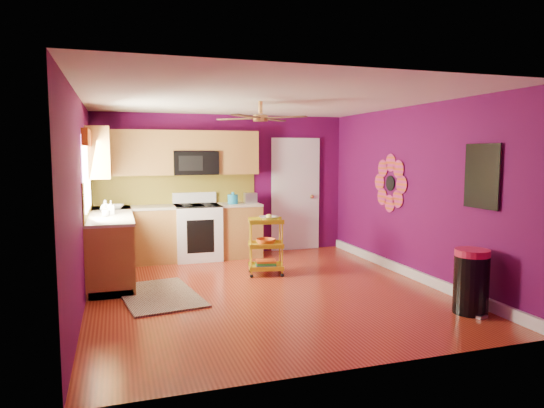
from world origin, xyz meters
name	(u,v)px	position (x,y,z in m)	size (l,w,h in m)	color
ground	(265,290)	(0.00, 0.00, 0.00)	(5.00, 5.00, 0.00)	maroon
room_envelope	(267,167)	(0.03, 0.00, 1.63)	(4.54, 5.04, 2.52)	#520944
lower_cabinets	(151,240)	(-1.35, 1.82, 0.43)	(2.81, 2.31, 0.94)	#8F5D27
electric_range	(197,231)	(-0.55, 2.17, 0.48)	(0.76, 0.66, 1.13)	white
upper_cabinetry	(154,154)	(-1.24, 2.17, 1.80)	(2.80, 2.30, 1.26)	#8F5D27
left_window	(87,159)	(-2.22, 1.05, 1.74)	(0.08, 1.35, 1.08)	white
panel_door	(295,196)	(1.35, 2.47, 1.02)	(0.95, 0.11, 2.15)	white
right_wall_art	(427,180)	(2.23, -0.34, 1.44)	(0.04, 2.74, 1.04)	black
ceiling_fan	(260,117)	(0.00, 0.20, 2.29)	(1.01, 1.01, 0.26)	#BF8C3F
shag_rug	(159,295)	(-1.37, 0.15, 0.01)	(0.90, 1.47, 0.02)	black
rolling_cart	(266,244)	(0.26, 0.78, 0.47)	(0.57, 0.47, 0.92)	gold
trash_can	(471,281)	(1.96, -1.61, 0.37)	(0.47, 0.48, 0.74)	black
teal_kettle	(233,199)	(0.08, 2.16, 1.02)	(0.18, 0.18, 0.21)	#1576A2
toaster	(250,198)	(0.40, 2.20, 1.03)	(0.22, 0.15, 0.18)	beige
soap_bottle_a	(111,207)	(-1.93, 1.28, 1.04)	(0.09, 0.09, 0.20)	#EA3F72
soap_bottle_b	(105,206)	(-2.01, 1.53, 1.03)	(0.15, 0.15, 0.19)	white
counter_dish	(115,207)	(-1.87, 2.00, 0.97)	(0.27, 0.27, 0.07)	white
counter_cup	(106,213)	(-2.00, 1.05, 0.98)	(0.11, 0.11, 0.09)	white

